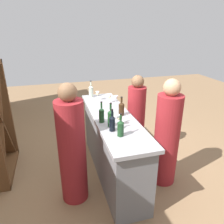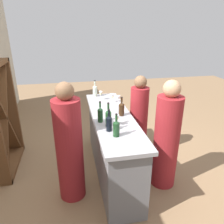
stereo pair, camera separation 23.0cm
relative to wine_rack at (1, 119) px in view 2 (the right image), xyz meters
name	(u,v)px [view 2 (the right image)]	position (x,y,z in m)	size (l,w,h in m)	color
ground_plane	(112,171)	(-0.50, -1.65, -0.85)	(12.00, 12.00, 0.00)	#846647
bar_counter	(112,145)	(-0.50, -1.65, -0.35)	(2.10, 0.56, 0.99)	slate
wine_rack	(1,119)	(0.00, 0.00, 0.00)	(1.06, 0.28, 1.70)	brown
wine_bottle_leftmost_olive_green	(116,128)	(-1.12, -1.58, 0.24)	(0.08, 0.08, 0.28)	#193D1E
wine_bottle_second_left_near_black	(109,123)	(-0.97, -1.52, 0.24)	(0.07, 0.07, 0.28)	black
wine_bottle_center_olive_green	(108,117)	(-0.84, -1.54, 0.26)	(0.08, 0.08, 0.32)	#193D1E
wine_bottle_second_right_olive_green	(100,114)	(-0.69, -1.45, 0.24)	(0.07, 0.07, 0.29)	#193D1E
wine_bottle_rightmost_amber_brown	(121,108)	(-0.53, -1.78, 0.24)	(0.08, 0.08, 0.28)	#331E0F
wine_bottle_far_right_clear_pale	(95,90)	(0.43, -1.52, 0.25)	(0.08, 0.08, 0.30)	#B7C6B2
wine_glass_near_left	(118,98)	(-0.07, -1.84, 0.24)	(0.07, 0.07, 0.15)	white
wine_glass_near_center	(112,97)	(0.05, -1.76, 0.23)	(0.07, 0.07, 0.15)	white
wine_glass_near_right	(117,118)	(-0.85, -1.64, 0.23)	(0.06, 0.06, 0.15)	white
wine_glass_far_left	(101,94)	(0.22, -1.59, 0.24)	(0.07, 0.07, 0.15)	white
person_left_guest	(166,139)	(-0.89, -2.34, -0.12)	(0.35, 0.35, 1.57)	maroon
person_center_guest	(139,120)	(-0.08, -2.20, -0.17)	(0.37, 0.37, 1.45)	maroon
person_server_behind	(69,148)	(-0.88, -1.02, -0.11)	(0.42, 0.42, 1.61)	maroon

